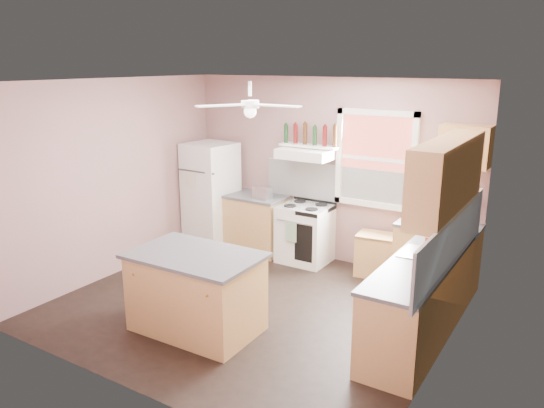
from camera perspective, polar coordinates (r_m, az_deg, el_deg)
The scene contains 32 objects.
floor at distance 6.63m, azimuth -2.14°, elevation -10.95°, with size 4.50×4.50×0.00m, color black.
ceiling at distance 5.96m, azimuth -2.40°, elevation 13.06°, with size 4.50×4.50×0.00m, color white.
wall_back at distance 7.87m, azimuth 6.04°, elevation 3.59°, with size 4.50×0.05×2.70m, color #8B6563.
wall_right at distance 5.28m, azimuth 18.68°, elevation -2.94°, with size 0.05×4.00×2.70m, color #8B6563.
wall_left at distance 7.64m, azimuth -16.56°, elevation 2.68°, with size 0.05×4.00×2.70m, color #8B6563.
backsplash_back at distance 7.69m, azimuth 8.88°, elevation 1.89°, with size 2.90×0.03×0.55m, color white.
backsplash_right at distance 5.62m, azimuth 18.87°, elevation -3.75°, with size 0.03×2.60×0.55m, color white.
window_view at distance 7.50m, azimuth 11.12°, elevation 4.75°, with size 1.00×0.02×1.20m, color maroon.
window_frame at distance 7.47m, azimuth 11.04°, elevation 4.72°, with size 1.16×0.07×1.36m, color white.
refrigerator at distance 8.56m, azimuth -6.57°, elevation 0.98°, with size 0.71×0.69×1.67m, color white.
base_cabinet_left at distance 8.34m, azimuth -1.69°, elevation -2.20°, with size 0.90×0.60×0.86m, color #B4854B.
counter_left at distance 8.21m, azimuth -1.71°, elevation 0.79°, with size 0.92×0.62×0.04m, color #454648.
toaster at distance 7.99m, azimuth -1.02°, elevation 1.20°, with size 0.28×0.16×0.18m, color silver.
stove at distance 7.91m, azimuth 3.60°, elevation -3.20°, with size 0.72×0.64×0.86m, color white.
range_hood at distance 7.68m, azimuth 3.64°, elevation 5.41°, with size 0.78×0.50×0.14m, color white.
bottle_shelf at distance 7.77m, azimuth 4.08°, elevation 6.26°, with size 0.90×0.26×0.03m, color white.
cart at distance 7.55m, azimuth 11.38°, elevation -5.45°, with size 0.59×0.40×0.59m, color #B4854B.
base_cabinet_corner at distance 7.25m, azimuth 17.25°, elevation -5.61°, with size 1.00×0.60×0.86m, color #B4854B.
base_cabinet_right at distance 5.95m, azimuth 15.55°, elevation -10.13°, with size 0.60×2.20×0.86m, color #B4854B.
counter_corner at distance 7.11m, azimuth 17.53°, elevation -2.21°, with size 1.02×0.62×0.04m, color #454648.
counter_right at distance 5.78m, azimuth 15.77°, elevation -6.07°, with size 0.62×2.22×0.04m, color #454648.
sink at distance 5.96m, azimuth 16.33°, elevation -5.32°, with size 0.55×0.45×0.03m, color silver.
faucet at distance 5.90m, azimuth 17.88°, elevation -4.88°, with size 0.03×0.03×0.14m, color silver.
upper_cabinet_right at distance 5.69m, azimuth 18.34°, elevation 2.85°, with size 0.33×1.80×0.76m, color #B4854B.
upper_cabinet_corner at distance 6.97m, azimuth 20.06°, elevation 5.86°, with size 0.60×0.33×0.52m, color #B4854B.
paper_towel at distance 7.10m, azimuth 20.58°, elevation 0.60°, with size 0.12×0.12×0.26m, color white.
island at distance 5.99m, azimuth -8.14°, elevation -9.54°, with size 1.34×0.85×0.86m, color #B4854B.
island_top at distance 5.82m, azimuth -8.31°, elevation -5.50°, with size 1.42×0.93×0.04m, color #454648.
ceiling_fan_hub at distance 5.97m, azimuth -2.38°, elevation 10.66°, with size 0.20×0.20×0.08m, color white.
soap_bottle at distance 5.42m, azimuth 16.93°, elevation -5.97°, with size 0.09×0.10×0.24m, color silver.
red_caddy at distance 6.23m, azimuth 17.11°, elevation -3.93°, with size 0.18×0.12×0.10m, color #A5290E.
wine_bottles at distance 7.75m, azimuth 4.15°, elevation 7.43°, with size 0.86×0.06×0.31m.
Camera 1 is at (3.35, -4.92, 2.92)m, focal length 35.00 mm.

